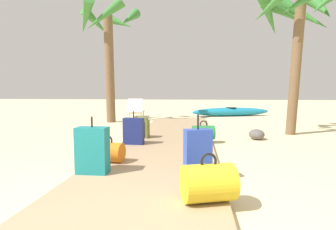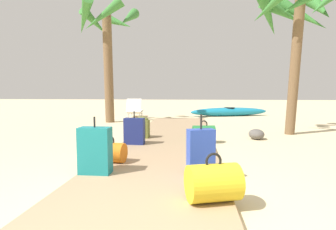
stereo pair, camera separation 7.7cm
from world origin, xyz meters
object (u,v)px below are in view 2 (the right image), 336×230
object	(u,v)px
suitcase_navy	(134,131)
suitcase_blue	(201,153)
lounge_chair	(135,110)
duffel_bag_orange	(110,152)
palm_tree_far_left	(107,34)
suitcase_teal	(95,150)
palm_tree_near_right	(296,16)
backpack_olive	(142,127)
duffel_bag_green	(204,132)
kayak	(229,112)
duffel_bag_yellow	(213,182)

from	to	relation	value
suitcase_navy	suitcase_blue	distance (m)	2.29
suitcase_navy	lounge_chair	size ratio (longest dim) A/B	0.42
duffel_bag_orange	palm_tree_far_left	distance (m)	6.48
suitcase_teal	palm_tree_near_right	bearing A→B (deg)	45.86
backpack_olive	palm_tree_far_left	size ratio (longest dim) A/B	0.12
backpack_olive	palm_tree_far_left	distance (m)	4.78
lounge_chair	palm_tree_near_right	bearing A→B (deg)	-39.40
duffel_bag_green	suitcase_navy	bearing A→B (deg)	-154.17
palm_tree_near_right	kayak	world-z (taller)	palm_tree_near_right
suitcase_blue	palm_tree_far_left	size ratio (longest dim) A/B	0.18
suitcase_blue	suitcase_teal	bearing A→B (deg)	-179.65
duffel_bag_orange	palm_tree_far_left	size ratio (longest dim) A/B	0.12
duffel_bag_orange	suitcase_navy	xyz separation A→B (m)	(0.07, 1.35, 0.11)
palm_tree_near_right	kayak	size ratio (longest dim) A/B	1.03
duffel_bag_yellow	palm_tree_far_left	bearing A→B (deg)	115.49
suitcase_navy	kayak	xyz separation A→B (m)	(2.77, 7.22, -0.15)
kayak	duffel_bag_green	bearing A→B (deg)	-101.90
suitcase_blue	palm_tree_near_right	distance (m)	5.24
backpack_olive	duffel_bag_green	xyz separation A→B (m)	(1.38, -0.08, -0.10)
duffel_bag_green	lounge_chair	size ratio (longest dim) A/B	0.33
lounge_chair	suitcase_navy	bearing A→B (deg)	-77.60
suitcase_navy	suitcase_blue	world-z (taller)	suitcase_blue
palm_tree_far_left	kayak	bearing A→B (deg)	33.28
kayak	suitcase_blue	bearing A→B (deg)	-99.36
suitcase_navy	lounge_chair	distance (m)	6.20
kayak	palm_tree_near_right	bearing A→B (deg)	-80.30
suitcase_blue	duffel_bag_green	world-z (taller)	suitcase_blue
suitcase_teal	suitcase_blue	size ratio (longest dim) A/B	0.95
suitcase_navy	palm_tree_far_left	world-z (taller)	palm_tree_far_left
duffel_bag_orange	duffel_bag_green	world-z (taller)	duffel_bag_green
suitcase_teal	lounge_chair	bearing A→B (deg)	98.93
duffel_bag_orange	suitcase_blue	size ratio (longest dim) A/B	0.65
duffel_bag_yellow	duffel_bag_green	bearing A→B (deg)	89.58
palm_tree_far_left	lounge_chair	distance (m)	3.40
duffel_bag_orange	kayak	size ratio (longest dim) A/B	0.14
duffel_bag_yellow	kayak	xyz separation A→B (m)	(1.40, 9.87, -0.07)
duffel_bag_green	backpack_olive	bearing A→B (deg)	176.54
backpack_olive	suitcase_teal	bearing A→B (deg)	-91.88
suitcase_navy	palm_tree_far_left	size ratio (longest dim) A/B	0.16
suitcase_navy	duffel_bag_orange	bearing A→B (deg)	-93.06
duffel_bag_green	palm_tree_near_right	distance (m)	3.79
suitcase_navy	palm_tree_far_left	xyz separation A→B (m)	(-1.89, 4.16, 2.76)
palm_tree_near_right	duffel_bag_green	bearing A→B (deg)	-150.85
suitcase_teal	suitcase_navy	world-z (taller)	suitcase_teal
duffel_bag_orange	palm_tree_far_left	world-z (taller)	palm_tree_far_left
duffel_bag_yellow	suitcase_blue	xyz separation A→B (m)	(-0.10, 0.75, 0.11)
lounge_chair	kayak	bearing A→B (deg)	15.86
suitcase_teal	backpack_olive	bearing A→B (deg)	88.12
backpack_olive	suitcase_navy	size ratio (longest dim) A/B	0.74
suitcase_teal	duffel_bag_yellow	bearing A→B (deg)	-27.17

